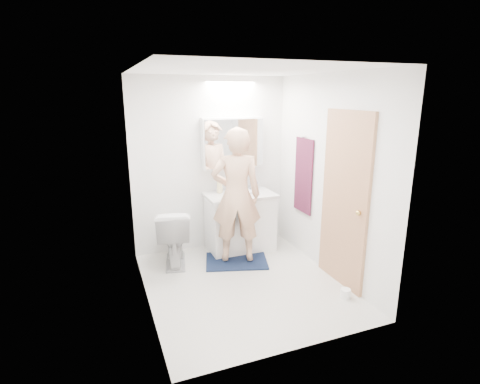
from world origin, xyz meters
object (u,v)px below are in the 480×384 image
soap_bottle_a (220,185)px  toothbrush_cup (254,186)px  soap_bottle_b (220,187)px  medicine_cabinet (233,143)px  toilet_paper_roll (345,293)px  vanity_cabinet (240,223)px  toilet (174,236)px  person (236,196)px

soap_bottle_a → toothbrush_cup: size_ratio=2.06×
soap_bottle_b → toothbrush_cup: 0.51m
medicine_cabinet → toilet_paper_roll: size_ratio=8.00×
soap_bottle_a → toothbrush_cup: (0.52, 0.01, -0.06)m
vanity_cabinet → toilet: (-0.97, -0.11, -0.01)m
toilet → toothbrush_cup: 1.37m
vanity_cabinet → medicine_cabinet: bearing=97.7°
medicine_cabinet → toilet_paper_roll: 2.45m
person → soap_bottle_a: person is taller
medicine_cabinet → soap_bottle_b: size_ratio=5.69×
soap_bottle_b → toothbrush_cup: soap_bottle_b is taller
toilet → medicine_cabinet: bearing=-149.0°
person → soap_bottle_b: (-0.03, 0.57, -0.02)m
person → toilet_paper_roll: size_ratio=15.73×
toothbrush_cup → medicine_cabinet: bearing=170.7°
medicine_cabinet → toothbrush_cup: size_ratio=7.89×
toilet → toilet_paper_roll: bearing=147.3°
soap_bottle_a → toilet: bearing=-159.9°
soap_bottle_a → soap_bottle_b: (0.02, 0.03, -0.04)m
person → toothbrush_cup: bearing=-114.4°
medicine_cabinet → person: size_ratio=0.51×
medicine_cabinet → person: (-0.17, -0.60, -0.59)m
vanity_cabinet → soap_bottle_a: 0.62m
vanity_cabinet → toothbrush_cup: 0.58m
vanity_cabinet → toothbrush_cup: size_ratio=8.07×
soap_bottle_b → toilet_paper_roll: (0.83, -1.84, -0.85)m
toilet → soap_bottle_a: bearing=-148.0°
toilet → soap_bottle_b: 0.95m
person → toilet_paper_roll: (0.80, -1.27, -0.86)m
vanity_cabinet → person: size_ratio=0.52×
person → vanity_cabinet: bearing=-100.6°
medicine_cabinet → toilet_paper_roll: bearing=-71.5°
vanity_cabinet → toilet_paper_roll: size_ratio=8.18×
soap_bottle_a → toilet_paper_roll: 2.18m
soap_bottle_a → medicine_cabinet: bearing=15.5°
medicine_cabinet → person: medicine_cabinet is taller
medicine_cabinet → soap_bottle_a: size_ratio=3.82×
medicine_cabinet → toothbrush_cup: 0.70m
medicine_cabinet → person: 0.85m
toothbrush_cup → toilet: bearing=-167.6°
toothbrush_cup → soap_bottle_a: bearing=-178.9°
vanity_cabinet → toilet_paper_roll: vanity_cabinet is taller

